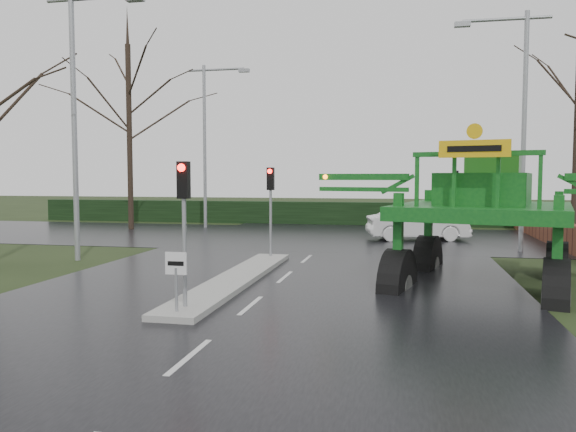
% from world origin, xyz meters
% --- Properties ---
extents(ground, '(140.00, 140.00, 0.00)m').
position_xyz_m(ground, '(0.00, 0.00, 0.00)').
color(ground, black).
rests_on(ground, ground).
extents(road_main, '(14.00, 80.00, 0.02)m').
position_xyz_m(road_main, '(0.00, 10.00, 0.00)').
color(road_main, black).
rests_on(road_main, ground).
extents(road_cross, '(80.00, 12.00, 0.02)m').
position_xyz_m(road_cross, '(0.00, 16.00, 0.01)').
color(road_cross, black).
rests_on(road_cross, ground).
extents(median_island, '(1.20, 10.00, 0.16)m').
position_xyz_m(median_island, '(-1.30, 3.00, 0.09)').
color(median_island, gray).
rests_on(median_island, ground).
extents(hedge_row, '(44.00, 0.90, 1.50)m').
position_xyz_m(hedge_row, '(0.00, 24.00, 0.75)').
color(hedge_row, black).
rests_on(hedge_row, ground).
extents(brick_wall, '(0.40, 20.00, 1.20)m').
position_xyz_m(brick_wall, '(10.50, 16.00, 0.60)').
color(brick_wall, '#592D1E').
rests_on(brick_wall, ground).
extents(keep_left_sign, '(0.50, 0.07, 1.35)m').
position_xyz_m(keep_left_sign, '(-1.30, -1.50, 1.06)').
color(keep_left_sign, gray).
rests_on(keep_left_sign, ground).
extents(traffic_signal_near, '(0.26, 0.33, 3.52)m').
position_xyz_m(traffic_signal_near, '(-1.30, -1.01, 2.59)').
color(traffic_signal_near, gray).
rests_on(traffic_signal_near, ground).
extents(traffic_signal_mid, '(0.26, 0.33, 3.52)m').
position_xyz_m(traffic_signal_mid, '(-1.30, 7.49, 2.59)').
color(traffic_signal_mid, gray).
rests_on(traffic_signal_mid, ground).
extents(traffic_signal_far, '(0.26, 0.33, 3.52)m').
position_xyz_m(traffic_signal_far, '(6.50, 20.01, 2.59)').
color(traffic_signal_far, gray).
rests_on(traffic_signal_far, ground).
extents(street_light_left_near, '(3.85, 0.30, 10.00)m').
position_xyz_m(street_light_left_near, '(-8.19, 6.00, 5.99)').
color(street_light_left_near, gray).
rests_on(street_light_left_near, ground).
extents(street_light_right, '(3.85, 0.30, 10.00)m').
position_xyz_m(street_light_right, '(8.19, 12.00, 5.99)').
color(street_light_right, gray).
rests_on(street_light_right, ground).
extents(street_light_left_far, '(3.85, 0.30, 10.00)m').
position_xyz_m(street_light_left_far, '(-8.19, 20.00, 5.99)').
color(street_light_left_far, gray).
rests_on(street_light_left_far, ground).
extents(tree_left_far, '(7.70, 7.70, 13.26)m').
position_xyz_m(tree_left_far, '(-12.50, 18.00, 7.15)').
color(tree_left_far, black).
rests_on(tree_left_far, ground).
extents(crop_sprayer, '(9.94, 7.29, 5.70)m').
position_xyz_m(crop_sprayer, '(3.56, 3.28, 2.69)').
color(crop_sprayer, black).
rests_on(crop_sprayer, ground).
extents(white_sedan, '(5.22, 2.74, 1.64)m').
position_xyz_m(white_sedan, '(4.31, 15.57, 0.00)').
color(white_sedan, white).
rests_on(white_sedan, ground).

